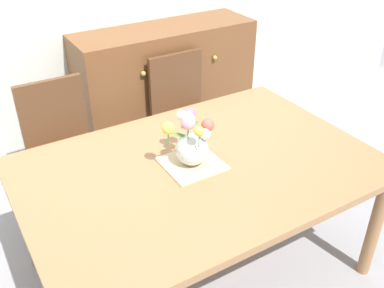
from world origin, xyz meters
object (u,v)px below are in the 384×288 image
at_px(chair_left, 62,141).
at_px(dresser, 166,89).
at_px(flower_vase, 192,142).
at_px(chair_right, 184,108).
at_px(dining_table, 200,176).

height_order(chair_left, dresser, dresser).
xyz_separation_m(chair_left, flower_vase, (0.42, -0.91, 0.33)).
relative_size(chair_right, flower_vase, 3.15).
relative_size(chair_left, dresser, 0.64).
distance_m(dining_table, dresser, 1.44).
xyz_separation_m(chair_right, flower_vase, (-0.48, -0.91, 0.33)).
height_order(chair_right, dresser, dresser).
xyz_separation_m(dining_table, flower_vase, (-0.03, 0.03, 0.20)).
relative_size(dining_table, chair_left, 1.97).
height_order(dining_table, chair_right, chair_right).
height_order(dining_table, dresser, dresser).
distance_m(chair_right, flower_vase, 1.08).
distance_m(chair_right, dresser, 0.40).
bearing_deg(chair_right, flower_vase, 62.16).
distance_m(chair_left, flower_vase, 1.05).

